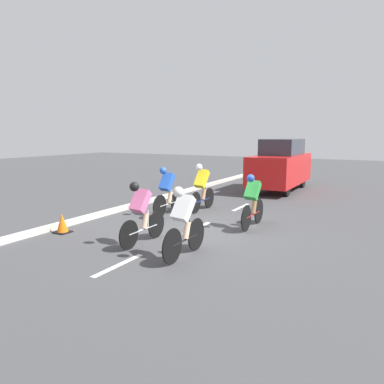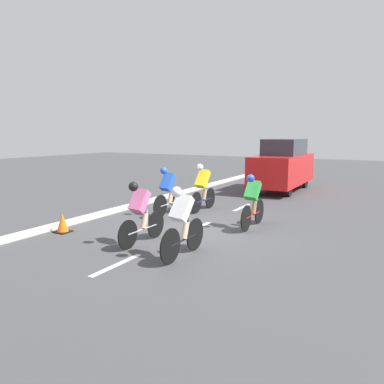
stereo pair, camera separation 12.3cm
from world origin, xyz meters
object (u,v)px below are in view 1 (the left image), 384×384
cyclist_blue (167,190)px  support_car (281,165)px  cyclist_green (253,200)px  cyclist_pink (141,211)px  cyclist_yellow (202,186)px  traffic_cone (62,224)px  cyclist_white (184,221)px

cyclist_blue → support_car: (-1.63, -6.67, 0.34)m
cyclist_green → support_car: (1.14, -6.89, 0.37)m
cyclist_blue → cyclist_pink: 3.04m
cyclist_yellow → cyclist_green: cyclist_yellow is taller
cyclist_yellow → cyclist_pink: 3.95m
cyclist_yellow → cyclist_pink: (-0.47, 3.92, -0.05)m
cyclist_blue → cyclist_pink: bearing=111.0°
cyclist_yellow → support_car: support_car is taller
cyclist_yellow → cyclist_green: (-2.15, 1.31, -0.06)m
cyclist_blue → traffic_cone: (1.24, 2.98, -0.53)m
cyclist_blue → traffic_cone: cyclist_blue is taller
support_car → cyclist_blue: bearing=76.3°
traffic_cone → cyclist_white: bearing=176.6°
cyclist_yellow → cyclist_pink: size_ratio=0.98×
cyclist_yellow → support_car: bearing=-100.3°
cyclist_white → traffic_cone: 3.66m
cyclist_yellow → cyclist_blue: 1.25m
support_car → cyclist_pink: bearing=86.8°
cyclist_blue → cyclist_green: size_ratio=0.99×
support_car → traffic_cone: support_car is taller
cyclist_yellow → cyclist_blue: (0.62, 1.09, -0.03)m
traffic_cone → support_car: bearing=-106.6°
cyclist_pink → cyclist_white: size_ratio=1.01×
cyclist_pink → cyclist_green: 3.11m
cyclist_yellow → traffic_cone: size_ratio=3.37×
cyclist_green → traffic_cone: (4.01, 2.76, -0.51)m
cyclist_pink → cyclist_white: (-1.29, 0.36, 0.00)m
cyclist_blue → cyclist_pink: size_ratio=0.99×
cyclist_pink → cyclist_green: size_ratio=1.00×
cyclist_pink → traffic_cone: cyclist_pink is taller
support_car → traffic_cone: bearing=73.4°
cyclist_green → traffic_cone: cyclist_green is taller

